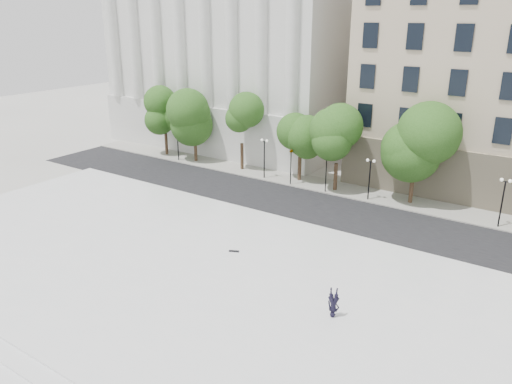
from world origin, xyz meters
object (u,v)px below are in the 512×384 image
person_lying (333,313)px  traffic_light_east (327,156)px  skateboard (234,251)px  traffic_light_west (291,150)px

person_lying → traffic_light_east: bearing=98.1°
traffic_light_east → skateboard: size_ratio=5.89×
traffic_light_west → skateboard: bearing=-73.5°
traffic_light_east → person_lying: size_ratio=2.37×
traffic_light_east → traffic_light_west: bearing=-180.0°
person_lying → skateboard: size_ratio=2.49×
traffic_light_east → skateboard: 16.04m
traffic_light_west → person_lying: traffic_light_west is taller
traffic_light_west → traffic_light_east: size_ratio=1.01×
person_lying → skateboard: person_lying is taller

